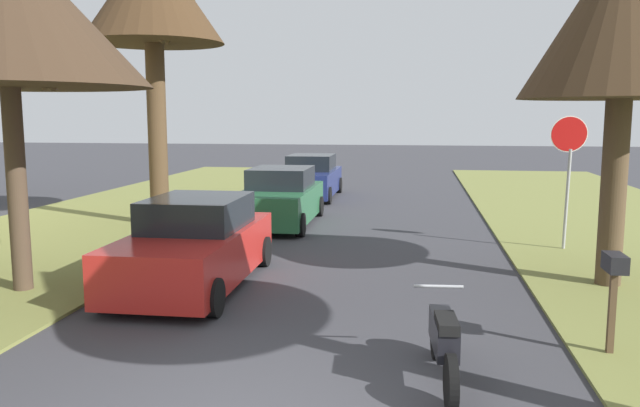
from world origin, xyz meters
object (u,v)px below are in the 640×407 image
object	(u,v)px
parked_sedan_green	(280,199)
curbside_mailbox	(614,275)
parked_sedan_navy	(311,178)
parked_motorcycle	(444,342)
stop_sign_far	(568,153)
street_tree_right_mid_a	(625,15)
street_tree_left_mid_a	(5,9)
parked_sedan_red	(195,246)

from	to	relation	value
parked_sedan_green	curbside_mailbox	size ratio (longest dim) A/B	3.48
parked_sedan_navy	parked_motorcycle	world-z (taller)	parked_sedan_navy
parked_motorcycle	stop_sign_far	bearing A→B (deg)	68.75
street_tree_right_mid_a	parked_sedan_navy	size ratio (longest dim) A/B	1.39
stop_sign_far	street_tree_left_mid_a	xyz separation A→B (m)	(-9.99, -4.91, 2.54)
stop_sign_far	curbside_mailbox	size ratio (longest dim) A/B	2.34
street_tree_left_mid_a	curbside_mailbox	bearing A→B (deg)	-9.95
street_tree_left_mid_a	parked_sedan_green	xyz separation A→B (m)	(2.94, 7.35, -4.01)
stop_sign_far	parked_sedan_navy	distance (m)	11.08
street_tree_left_mid_a	parked_sedan_red	bearing A→B (deg)	16.74
street_tree_left_mid_a	street_tree_right_mid_a	bearing A→B (deg)	10.49
stop_sign_far	parked_sedan_green	distance (m)	7.60
parked_sedan_green	street_tree_left_mid_a	bearing A→B (deg)	-111.83
curbside_mailbox	parked_sedan_red	bearing A→B (deg)	158.85
street_tree_right_mid_a	parked_motorcycle	bearing A→B (deg)	-123.70
stop_sign_far	street_tree_left_mid_a	distance (m)	11.42
street_tree_left_mid_a	curbside_mailbox	distance (m)	9.98
street_tree_left_mid_a	parked_sedan_red	xyz separation A→B (m)	(2.81, 0.84, -4.01)
parked_sedan_red	parked_sedan_navy	world-z (taller)	same
stop_sign_far	curbside_mailbox	world-z (taller)	stop_sign_far
parked_sedan_navy	parked_motorcycle	xyz separation A→B (m)	(4.20, -15.96, -0.24)
street_tree_right_mid_a	parked_sedan_navy	xyz separation A→B (m)	(-7.26, 11.36, -3.97)
parked_sedan_green	parked_sedan_navy	distance (m)	5.88
stop_sign_far	parked_sedan_green	world-z (taller)	stop_sign_far
parked_sedan_green	parked_sedan_navy	world-z (taller)	same
parked_sedan_navy	curbside_mailbox	world-z (taller)	parked_sedan_navy
parked_sedan_green	parked_motorcycle	distance (m)	10.87
parked_motorcycle	parked_sedan_green	bearing A→B (deg)	112.03
stop_sign_far	parked_motorcycle	world-z (taller)	stop_sign_far
parked_motorcycle	curbside_mailbox	xyz separation A→B (m)	(2.12, 1.12, 0.57)
street_tree_right_mid_a	parked_sedan_red	world-z (taller)	street_tree_right_mid_a
parked_sedan_navy	parked_sedan_green	bearing A→B (deg)	-88.84
stop_sign_far	street_tree_right_mid_a	distance (m)	3.94
parked_sedan_red	parked_sedan_green	bearing A→B (deg)	88.81
street_tree_left_mid_a	stop_sign_far	bearing A→B (deg)	26.17
street_tree_right_mid_a	parked_sedan_green	world-z (taller)	street_tree_right_mid_a
parked_sedan_red	street_tree_left_mid_a	bearing A→B (deg)	-163.26
street_tree_left_mid_a	curbside_mailbox	world-z (taller)	street_tree_left_mid_a
stop_sign_far	curbside_mailbox	bearing A→B (deg)	-97.45
parked_sedan_red	street_tree_right_mid_a	bearing A→B (deg)	8.00
parked_sedan_navy	curbside_mailbox	distance (m)	16.13
parked_sedan_green	parked_motorcycle	size ratio (longest dim) A/B	2.15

